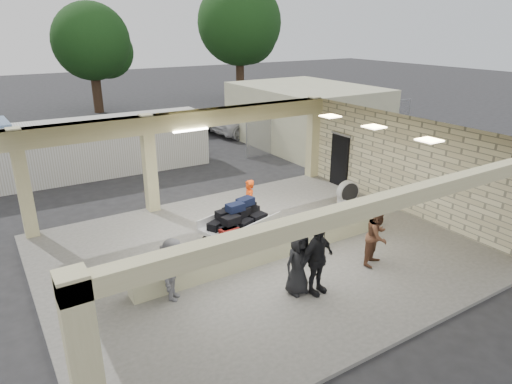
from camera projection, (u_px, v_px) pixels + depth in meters
ground at (259, 254)px, 13.47m from camera, size 120.00×120.00×0.00m
pavilion at (253, 203)px, 13.64m from camera, size 12.01×10.00×3.55m
baggage_counter at (269, 243)px, 12.87m from camera, size 8.20×0.58×0.98m
luggage_cart at (238, 220)px, 13.78m from camera, size 2.53×1.94×1.31m
drum_fan at (348, 192)px, 16.77m from camera, size 0.84×0.45×0.90m
baggage_handler at (249, 204)px, 14.75m from camera, size 0.48×0.66×1.63m
passenger_a at (377, 236)px, 12.46m from camera, size 0.90×0.63×1.69m
passenger_b at (317, 259)px, 11.06m from camera, size 1.13×0.56×1.85m
passenger_c at (173, 270)px, 10.83m from camera, size 0.95×1.01×1.59m
passenger_d at (299, 263)px, 11.10m from camera, size 0.82×0.37×1.64m
car_white_a at (255, 120)px, 28.27m from camera, size 5.63×2.93×1.57m
car_white_b at (309, 116)px, 30.38m from camera, size 4.31×2.05×1.31m
car_dark at (193, 121)px, 28.16m from camera, size 4.41×1.57×1.47m
container_white at (81, 149)px, 20.07m from camera, size 11.33×2.60×2.44m
fence at (337, 125)px, 25.75m from camera, size 12.06×0.06×2.03m
tree_mid at (95, 45)px, 33.68m from camera, size 6.00×5.60×8.00m
tree_right at (242, 26)px, 38.45m from camera, size 7.20×7.00×10.00m
adjacent_building at (306, 115)px, 25.60m from camera, size 6.00×8.00×3.20m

